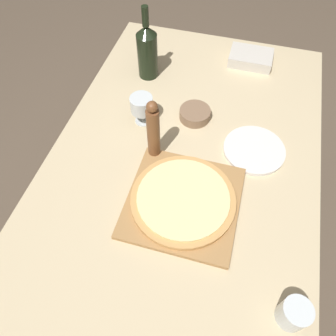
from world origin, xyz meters
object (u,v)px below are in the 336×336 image
(pizza, at_px, (183,199))
(wine_glass, at_px, (142,105))
(wine_bottle, at_px, (147,51))
(small_bowl, at_px, (195,114))
(pepper_mill, at_px, (153,132))

(pizza, distance_m, wine_glass, 0.41)
(wine_bottle, relative_size, small_bowl, 2.56)
(wine_bottle, relative_size, wine_glass, 2.57)
(pepper_mill, distance_m, wine_glass, 0.18)
(wine_bottle, xyz_separation_m, wine_glass, (0.06, -0.28, -0.04))
(wine_bottle, distance_m, wine_glass, 0.29)
(wine_bottle, bearing_deg, small_bowl, -38.39)
(pizza, distance_m, pepper_mill, 0.25)
(pizza, relative_size, small_bowl, 2.82)
(pizza, height_order, small_bowl, same)
(wine_glass, height_order, small_bowl, wine_glass)
(wine_glass, bearing_deg, wine_bottle, 102.86)
(pizza, relative_size, wine_glass, 2.82)
(pepper_mill, bearing_deg, small_bowl, 65.49)
(pizza, relative_size, pepper_mill, 1.32)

